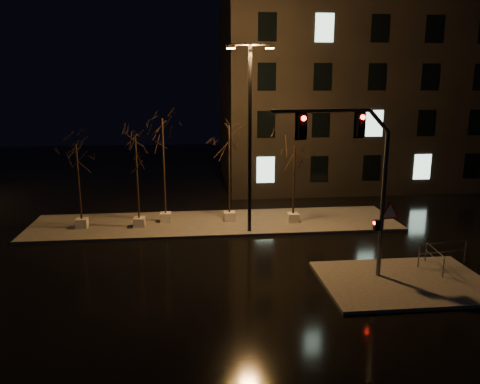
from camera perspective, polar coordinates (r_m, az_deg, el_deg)
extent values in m
plane|color=black|center=(22.81, -2.11, -8.33)|extent=(90.00, 90.00, 0.00)
cube|color=#494641|center=(28.45, -2.97, -3.80)|extent=(22.00, 5.00, 0.15)
cube|color=#494641|center=(21.47, 19.35, -10.29)|extent=(7.00, 5.00, 0.15)
cube|color=black|center=(42.14, 15.69, 11.46)|extent=(25.00, 12.00, 15.00)
cube|color=beige|center=(28.71, -18.71, -3.61)|extent=(0.65, 0.65, 0.55)
cylinder|color=black|center=(28.14, -19.07, 1.13)|extent=(0.11, 0.11, 4.30)
cube|color=beige|center=(27.99, -12.17, -3.62)|extent=(0.65, 0.65, 0.55)
cylinder|color=black|center=(27.37, -12.43, 1.61)|extent=(0.11, 0.11, 4.65)
cube|color=beige|center=(28.75, -9.05, -3.04)|extent=(0.65, 0.65, 0.55)
cylinder|color=black|center=(28.06, -9.27, 3.06)|extent=(0.11, 0.11, 5.66)
cube|color=beige|center=(28.58, -1.29, -2.98)|extent=(0.65, 0.65, 0.55)
cylinder|color=black|center=(27.92, -1.32, 2.74)|extent=(0.11, 0.11, 5.24)
cube|color=beige|center=(28.50, 6.47, -3.11)|extent=(0.65, 0.65, 0.55)
cylinder|color=black|center=(27.95, 6.59, 1.44)|extent=(0.11, 0.11, 4.06)
cylinder|color=#55585C|center=(20.66, 17.00, -1.63)|extent=(0.19, 0.19, 6.26)
cylinder|color=#55585C|center=(18.66, 9.94, 9.70)|extent=(4.15, 0.76, 0.15)
cube|color=black|center=(19.47, 14.50, 7.92)|extent=(0.34, 0.27, 0.94)
cube|color=black|center=(18.39, 7.60, 7.94)|extent=(0.34, 0.27, 0.94)
cube|color=black|center=(20.77, 16.31, -3.90)|extent=(0.25, 0.22, 0.47)
cone|color=red|center=(20.86, 17.76, -2.43)|extent=(1.08, 0.19, 1.08)
sphere|color=#FF0C07|center=(20.09, 17.72, 8.77)|extent=(0.19, 0.19, 0.19)
cylinder|color=black|center=(25.64, 1.20, 6.15)|extent=(0.20, 0.20, 10.16)
cylinder|color=black|center=(25.54, 1.26, 17.54)|extent=(2.22, 0.47, 0.10)
cube|color=yellow|center=(25.59, -1.12, 17.19)|extent=(0.55, 0.37, 0.20)
cube|color=yellow|center=(25.51, 3.65, 17.18)|extent=(0.55, 0.37, 0.20)
cylinder|color=#55585C|center=(22.91, 20.96, -7.37)|extent=(0.06, 0.06, 1.01)
cylinder|color=#55585C|center=(24.37, 25.76, -6.61)|extent=(0.06, 0.06, 1.01)
cylinder|color=#55585C|center=(23.45, 23.56, -5.70)|extent=(2.45, 0.38, 0.04)
cylinder|color=#55585C|center=(23.59, 23.46, -6.73)|extent=(2.45, 0.38, 0.04)
cylinder|color=#55585C|center=(22.19, 23.55, -8.48)|extent=(0.05, 0.05, 0.86)
cylinder|color=#55585C|center=(23.83, 21.71, -6.84)|extent=(0.05, 0.05, 0.86)
cylinder|color=#55585C|center=(22.85, 22.70, -6.50)|extent=(0.23, 1.91, 0.04)
cylinder|color=#55585C|center=(22.97, 22.62, -7.41)|extent=(0.23, 1.91, 0.04)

